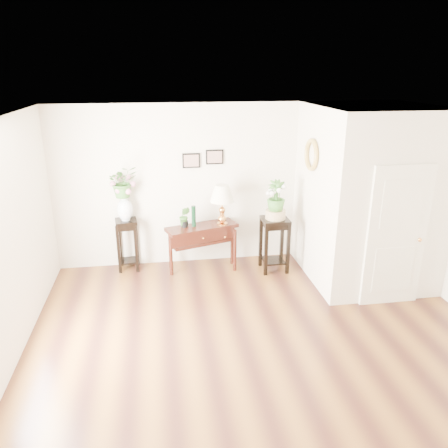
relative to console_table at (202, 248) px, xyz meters
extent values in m
cube|color=brown|center=(0.53, -2.35, -0.40)|extent=(6.00, 5.50, 0.02)
cube|color=white|center=(0.53, -2.35, 2.40)|extent=(6.00, 5.50, 0.02)
cube|color=beige|center=(0.53, 0.40, 1.00)|extent=(6.00, 0.02, 2.80)
cube|color=beige|center=(0.53, -5.10, 1.00)|extent=(6.00, 0.02, 2.80)
cube|color=beige|center=(2.63, -0.57, 1.00)|extent=(1.80, 1.95, 2.80)
cube|color=silver|center=(2.63, -1.57, 0.65)|extent=(0.90, 0.05, 2.10)
cube|color=black|center=(-0.12, 0.38, 1.45)|extent=(0.30, 0.02, 0.25)
cube|color=black|center=(0.28, 0.38, 1.50)|extent=(0.30, 0.02, 0.25)
torus|color=#B09242|center=(1.69, -0.45, 1.65)|extent=(0.07, 0.51, 0.51)
cube|color=black|center=(0.00, 0.00, 0.00)|extent=(1.28, 0.76, 0.81)
cube|color=#C98741|center=(0.35, 0.00, 0.75)|extent=(0.49, 0.49, 0.71)
cylinder|color=black|center=(-0.14, 0.00, 0.57)|extent=(0.10, 0.10, 0.36)
imported|color=#387229|center=(-0.29, 0.00, 0.57)|extent=(0.21, 0.19, 0.33)
cube|color=black|center=(-1.27, 0.22, 0.05)|extent=(0.39, 0.39, 0.90)
imported|color=#387229|center=(-1.27, 0.22, 1.16)|extent=(0.58, 0.54, 0.53)
cube|color=black|center=(1.22, -0.20, 0.07)|extent=(0.44, 0.44, 0.94)
cylinder|color=#C7B490|center=(1.22, -0.20, 0.62)|extent=(0.42, 0.42, 0.15)
imported|color=#387229|center=(1.22, -0.20, 0.92)|extent=(0.32, 0.32, 0.54)
camera|label=1|loc=(-0.70, -6.92, 2.92)|focal=35.00mm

